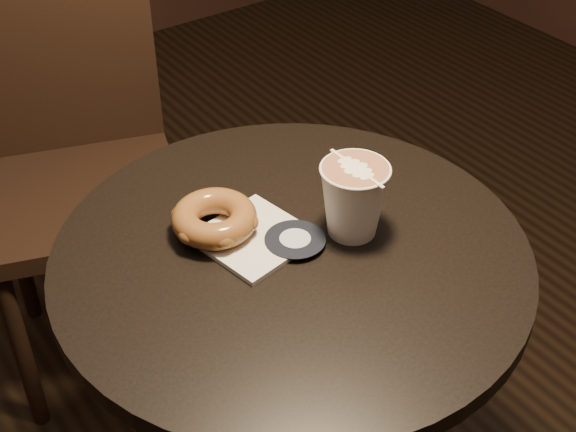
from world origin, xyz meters
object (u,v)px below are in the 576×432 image
(latte_cup, at_px, (353,200))
(doughnut, at_px, (214,218))
(chair, at_px, (69,126))
(pastry_bag, at_px, (254,237))
(cafe_table, at_px, (291,344))

(latte_cup, bearing_deg, doughnut, 146.35)
(chair, xyz_separation_m, pastry_bag, (0.02, -0.71, 0.16))
(cafe_table, xyz_separation_m, latte_cup, (0.10, -0.02, 0.26))
(cafe_table, relative_size, chair, 0.70)
(latte_cup, bearing_deg, chair, 100.57)
(pastry_bag, bearing_deg, latte_cup, -37.57)
(cafe_table, relative_size, pastry_bag, 5.19)
(chair, relative_size, doughnut, 8.39)
(cafe_table, height_order, latte_cup, latte_cup)
(pastry_bag, bearing_deg, cafe_table, -67.12)
(chair, bearing_deg, doughnut, -73.37)
(chair, relative_size, pastry_bag, 7.37)
(chair, bearing_deg, pastry_bag, -70.11)
(pastry_bag, relative_size, latte_cup, 1.27)
(cafe_table, height_order, chair, chair)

